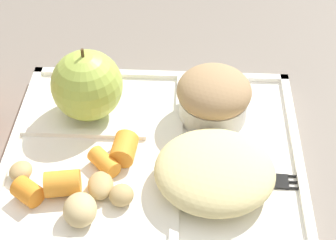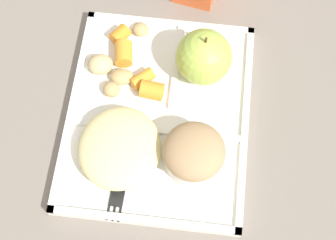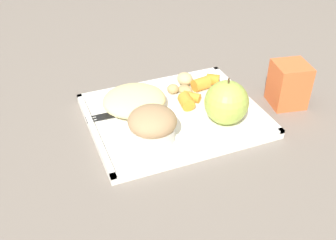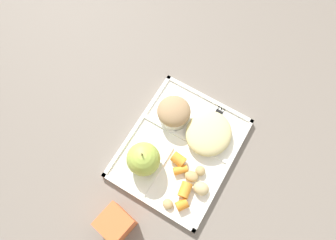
{
  "view_description": "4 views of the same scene",
  "coord_description": "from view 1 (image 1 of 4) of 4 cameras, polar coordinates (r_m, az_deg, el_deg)",
  "views": [
    {
      "loc": [
        0.04,
        -0.41,
        0.46
      ],
      "look_at": [
        0.02,
        0.01,
        0.05
      ],
      "focal_mm": 56.54,
      "sensor_mm": 36.0,
      "label": 1
    },
    {
      "loc": [
        0.31,
        0.05,
        0.73
      ],
      "look_at": [
        0.03,
        0.02,
        0.06
      ],
      "focal_mm": 55.14,
      "sensor_mm": 36.0,
      "label": 2
    },
    {
      "loc": [
        0.26,
        0.6,
        0.47
      ],
      "look_at": [
        0.04,
        0.06,
        0.05
      ],
      "focal_mm": 42.54,
      "sensor_mm": 36.0,
      "label": 3
    },
    {
      "loc": [
        -0.21,
        -0.09,
        0.81
      ],
      "look_at": [
        0.03,
        0.06,
        0.07
      ],
      "focal_mm": 33.4,
      "sensor_mm": 36.0,
      "label": 4
    }
  ],
  "objects": [
    {
      "name": "green_apple",
      "position": [
        0.63,
        -8.73,
        3.72
      ],
      "size": [
        0.09,
        0.09,
        0.1
      ],
      "color": "#A8C14C",
      "rests_on": "lunch_tray"
    },
    {
      "name": "egg_noodle_pile",
      "position": [
        0.56,
        5.05,
        -5.48
      ],
      "size": [
        0.13,
        0.12,
        0.04
      ],
      "primitive_type": "ellipsoid",
      "color": "beige",
      "rests_on": "lunch_tray"
    },
    {
      "name": "carrot_slice_back",
      "position": [
        0.59,
        -4.76,
        -3.1
      ],
      "size": [
        0.03,
        0.04,
        0.03
      ],
      "primitive_type": "cylinder",
      "rotation": [
        0.0,
        1.57,
        4.61
      ],
      "color": "orange",
      "rests_on": "lunch_tray"
    },
    {
      "name": "potato_chunk_corner",
      "position": [
        0.6,
        -15.59,
        -5.31
      ],
      "size": [
        0.03,
        0.03,
        0.02
      ],
      "primitive_type": "ellipsoid",
      "rotation": [
        0.0,
        0.0,
        2.94
      ],
      "color": "tan",
      "rests_on": "lunch_tray"
    },
    {
      "name": "potato_chunk_browned",
      "position": [
        0.57,
        -7.28,
        -6.99
      ],
      "size": [
        0.03,
        0.04,
        0.02
      ],
      "primitive_type": "ellipsoid",
      "rotation": [
        0.0,
        0.0,
        4.88
      ],
      "color": "tan",
      "rests_on": "lunch_tray"
    },
    {
      "name": "meatball_center",
      "position": [
        0.57,
        2.89,
        -5.37
      ],
      "size": [
        0.03,
        0.03,
        0.03
      ],
      "primitive_type": "sphere",
      "color": "brown",
      "rests_on": "lunch_tray"
    },
    {
      "name": "ground",
      "position": [
        0.62,
        -1.48,
        -3.98
      ],
      "size": [
        6.0,
        6.0,
        0.0
      ],
      "primitive_type": "plane",
      "color": "slate"
    },
    {
      "name": "carrot_slice_edge",
      "position": [
        0.57,
        -11.28,
        -6.72
      ],
      "size": [
        0.04,
        0.03,
        0.03
      ],
      "primitive_type": "cylinder",
      "rotation": [
        0.0,
        1.57,
        3.3
      ],
      "color": "orange",
      "rests_on": "lunch_tray"
    },
    {
      "name": "plastic_fork",
      "position": [
        0.58,
        8.99,
        -6.36
      ],
      "size": [
        0.15,
        0.02,
        0.0
      ],
      "color": "black",
      "rests_on": "lunch_tray"
    },
    {
      "name": "lunch_tray",
      "position": [
        0.61,
        -1.52,
        -3.51
      ],
      "size": [
        0.34,
        0.27,
        0.02
      ],
      "color": "white",
      "rests_on": "ground"
    },
    {
      "name": "carrot_slice_near_corner",
      "position": [
        0.59,
        -6.9,
        -4.53
      ],
      "size": [
        0.04,
        0.04,
        0.02
      ],
      "primitive_type": "cylinder",
      "rotation": [
        0.0,
        1.57,
        2.34
      ],
      "color": "orange",
      "rests_on": "lunch_tray"
    },
    {
      "name": "meatball_side",
      "position": [
        0.56,
        5.11,
        -6.29
      ],
      "size": [
        0.04,
        0.04,
        0.04
      ],
      "primitive_type": "sphere",
      "color": "brown",
      "rests_on": "lunch_tray"
    },
    {
      "name": "potato_chunk_large",
      "position": [
        0.56,
        -5.05,
        -8.07
      ],
      "size": [
        0.04,
        0.04,
        0.02
      ],
      "primitive_type": "ellipsoid",
      "rotation": [
        0.0,
        0.0,
        2.62
      ],
      "color": "tan",
      "rests_on": "lunch_tray"
    },
    {
      "name": "potato_chunk_golden",
      "position": [
        0.54,
        -9.46,
        -9.52
      ],
      "size": [
        0.04,
        0.04,
        0.03
      ],
      "primitive_type": "ellipsoid",
      "rotation": [
        0.0,
        0.0,
        1.72
      ],
      "color": "tan",
      "rests_on": "lunch_tray"
    },
    {
      "name": "bran_muffin",
      "position": [
        0.63,
        4.95,
        2.53
      ],
      "size": [
        0.09,
        0.09,
        0.06
      ],
      "color": "silver",
      "rests_on": "lunch_tray"
    },
    {
      "name": "carrot_slice_tilted",
      "position": [
        0.57,
        -14.88,
        -7.49
      ],
      "size": [
        0.04,
        0.04,
        0.02
      ],
      "primitive_type": "cylinder",
      "rotation": [
        0.0,
        1.57,
        5.67
      ],
      "color": "orange",
      "rests_on": "lunch_tray"
    }
  ]
}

